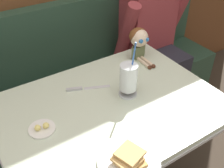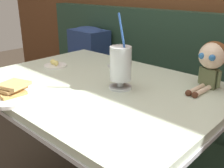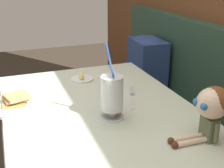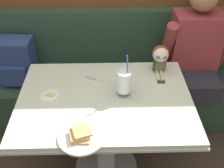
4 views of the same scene
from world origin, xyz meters
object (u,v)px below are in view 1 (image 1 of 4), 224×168
Objects in this scene: butter_saucer at (42,128)px; seated_doll at (139,39)px; butter_knife at (81,89)px; milkshake_glass at (128,79)px; diner_patron at (150,28)px; toast_plate at (129,161)px.

seated_doll is at bearing 19.69° from butter_saucer.
milkshake_glass is at bearing -42.65° from butter_knife.
butter_knife is at bearing -168.42° from seated_doll.
butter_knife is 0.89m from diner_patron.
butter_saucer is 0.53× the size of butter_knife.
butter_saucer is 0.15× the size of diner_patron.
diner_patron reaches higher than butter_knife.
toast_plate reaches higher than butter_saucer.
toast_plate is at bearing -124.87° from milkshake_glass.
milkshake_glass is 0.27m from butter_knife.
diner_patron is (0.86, 0.92, -0.01)m from toast_plate.
toast_plate is 0.53m from butter_knife.
butter_knife is (0.06, 0.53, -0.01)m from toast_plate.
diner_patron is (0.34, 0.30, -0.13)m from seated_doll.
butter_knife is at bearing 31.13° from butter_saucer.
diner_patron reaches higher than butter_saucer.
seated_doll reaches higher than toast_plate.
seated_doll is at bearing 44.72° from milkshake_glass.
milkshake_glass is at bearing -137.41° from diner_patron.
butter_saucer is 0.55× the size of seated_doll.
butter_saucer is (-0.22, 0.36, -0.01)m from toast_plate.
diner_patron is at bearing 27.40° from butter_saucer.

